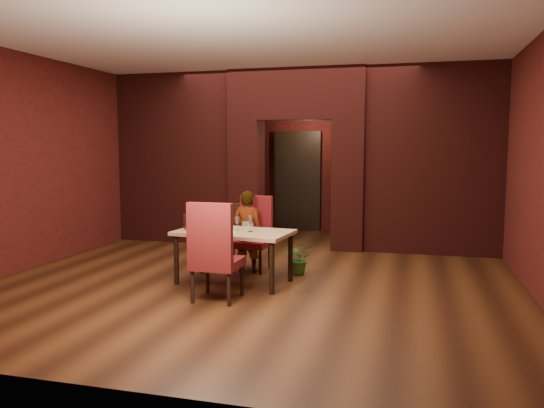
% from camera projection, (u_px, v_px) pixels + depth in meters
% --- Properties ---
extents(floor, '(8.00, 8.00, 0.00)m').
position_uv_depth(floor, '(267.00, 271.00, 7.81)').
color(floor, '#422210').
rests_on(floor, ground).
extents(ceiling, '(7.00, 8.00, 0.04)m').
position_uv_depth(ceiling, '(267.00, 49.00, 7.47)').
color(ceiling, silver).
rests_on(ceiling, ground).
extents(wall_back, '(7.00, 0.04, 3.20)m').
position_uv_depth(wall_back, '(316.00, 157.00, 11.48)').
color(wall_back, maroon).
rests_on(wall_back, ground).
extents(wall_front, '(7.00, 0.04, 3.20)m').
position_uv_depth(wall_front, '(118.00, 178.00, 3.80)').
color(wall_front, maroon).
rests_on(wall_front, ground).
extents(wall_left, '(0.04, 8.00, 3.20)m').
position_uv_depth(wall_left, '(58.00, 161.00, 8.54)').
color(wall_left, maroon).
rests_on(wall_left, ground).
extents(wall_right, '(0.04, 8.00, 3.20)m').
position_uv_depth(wall_right, '(531.00, 164.00, 6.74)').
color(wall_right, maroon).
rests_on(wall_right, ground).
extents(pillar_left, '(0.55, 0.55, 2.30)m').
position_uv_depth(pillar_left, '(247.00, 183.00, 9.86)').
color(pillar_left, maroon).
rests_on(pillar_left, ground).
extents(pillar_right, '(0.55, 0.55, 2.30)m').
position_uv_depth(pillar_right, '(349.00, 185.00, 9.37)').
color(pillar_right, maroon).
rests_on(pillar_right, ground).
extents(lintel, '(2.45, 0.55, 0.90)m').
position_uv_depth(lintel, '(297.00, 95.00, 9.44)').
color(lintel, maroon).
rests_on(lintel, ground).
extents(wing_wall_left, '(2.28, 0.35, 3.20)m').
position_uv_depth(wing_wall_left, '(176.00, 159.00, 10.17)').
color(wing_wall_left, maroon).
rests_on(wing_wall_left, ground).
extents(wing_wall_right, '(2.28, 0.35, 3.20)m').
position_uv_depth(wing_wall_right, '(433.00, 160.00, 8.95)').
color(wing_wall_right, maroon).
rests_on(wing_wall_right, ground).
extents(vent_panel, '(0.40, 0.03, 0.50)m').
position_uv_depth(vent_panel, '(242.00, 217.00, 9.64)').
color(vent_panel, brown).
rests_on(vent_panel, ground).
extents(rear_door, '(0.90, 0.08, 2.10)m').
position_uv_depth(rear_door, '(298.00, 182.00, 11.59)').
color(rear_door, black).
rests_on(rear_door, ground).
extents(rear_door_frame, '(1.02, 0.04, 2.22)m').
position_uv_depth(rear_door_frame, '(297.00, 182.00, 11.55)').
color(rear_door_frame, black).
rests_on(rear_door_frame, ground).
extents(dining_table, '(1.59, 1.01, 0.71)m').
position_uv_depth(dining_table, '(234.00, 257.00, 7.10)').
color(dining_table, tan).
rests_on(dining_table, ground).
extents(chair_far, '(0.53, 0.53, 1.09)m').
position_uv_depth(chair_far, '(252.00, 234.00, 7.78)').
color(chair_far, maroon).
rests_on(chair_far, ground).
extents(chair_near, '(0.55, 0.55, 1.19)m').
position_uv_depth(chair_near, '(217.00, 251.00, 6.29)').
color(chair_near, maroon).
rests_on(chair_near, ground).
extents(person_seated, '(0.46, 0.32, 1.20)m').
position_uv_depth(person_seated, '(247.00, 231.00, 7.69)').
color(person_seated, beige).
rests_on(person_seated, ground).
extents(wine_glass_a, '(0.09, 0.09, 0.23)m').
position_uv_depth(wine_glass_a, '(218.00, 221.00, 7.15)').
color(wine_glass_a, white).
rests_on(wine_glass_a, dining_table).
extents(wine_glass_b, '(0.07, 0.07, 0.18)m').
position_uv_depth(wine_glass_b, '(237.00, 223.00, 7.10)').
color(wine_glass_b, white).
rests_on(wine_glass_b, dining_table).
extents(wine_glass_c, '(0.08, 0.08, 0.21)m').
position_uv_depth(wine_glass_c, '(250.00, 224.00, 6.98)').
color(wine_glass_c, white).
rests_on(wine_glass_c, dining_table).
extents(tasting_sheet, '(0.36, 0.31, 0.00)m').
position_uv_depth(tasting_sheet, '(223.00, 232.00, 6.90)').
color(tasting_sheet, silver).
rests_on(tasting_sheet, dining_table).
extents(wine_bucket, '(0.18, 0.18, 0.22)m').
position_uv_depth(wine_bucket, '(190.00, 222.00, 7.06)').
color(wine_bucket, silver).
rests_on(wine_bucket, dining_table).
extents(water_bottle, '(0.08, 0.08, 0.32)m').
position_uv_depth(water_bottle, '(207.00, 216.00, 7.29)').
color(water_bottle, white).
rests_on(water_bottle, dining_table).
extents(potted_plant, '(0.54, 0.51, 0.46)m').
position_uv_depth(potted_plant, '(299.00, 258.00, 7.61)').
color(potted_plant, '#2C6726').
rests_on(potted_plant, ground).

